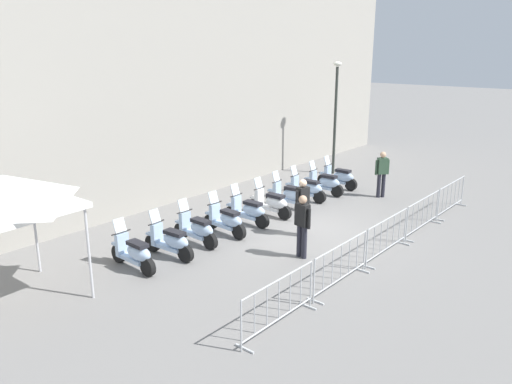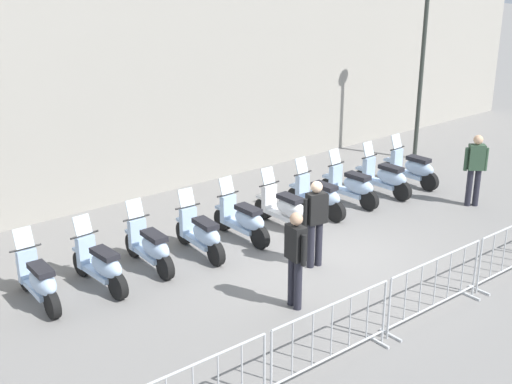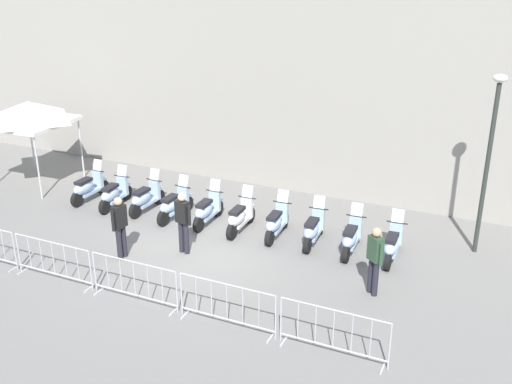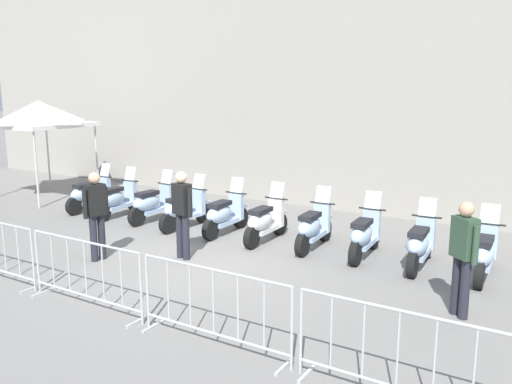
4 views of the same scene
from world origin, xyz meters
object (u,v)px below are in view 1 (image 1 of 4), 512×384
Objects in this scene: barrier_segment_1 at (341,265)px; motorcycle_1 at (171,241)px; motorcycle_8 at (325,183)px; barrier_segment_0 at (279,303)px; barrier_segment_3 at (423,215)px; motorcycle_7 at (307,189)px; street_lamp at (336,106)px; officer_near_row_end at (303,204)px; motorcycle_6 at (289,195)px; canopy_tent at (5,193)px; barrier_segment_2 at (387,237)px; motorcycle_9 at (339,177)px; motorcycle_0 at (134,253)px; officer_by_barriers at (302,223)px; barrier_segment_4 at (451,197)px; motorcycle_3 at (226,220)px; motorcycle_5 at (271,203)px; motorcycle_2 at (197,229)px; officer_mid_plaza at (382,172)px; motorcycle_4 at (249,211)px.

motorcycle_1 is at bearing 106.44° from barrier_segment_1.
barrier_segment_0 is at bearing -154.86° from motorcycle_8.
barrier_segment_3 is at bearing -2.06° from barrier_segment_0.
motorcycle_7 is at bearing 28.83° from barrier_segment_0.
street_lamp is at bearing 6.35° from motorcycle_1.
barrier_segment_1 is at bearing -146.67° from motorcycle_8.
motorcycle_1 is 1.00× the size of officer_near_row_end.
motorcycle_8 is at bearing -1.44° from motorcycle_1.
canopy_tent is (-9.26, 0.88, 2.06)m from motorcycle_6.
officer_near_row_end is at bearing 27.84° from barrier_segment_0.
barrier_segment_2 is 1.00× the size of barrier_segment_3.
motorcycle_9 is at bearing 29.29° from barrier_segment_1.
motorcycle_0 is 7.70m from motorcycle_7.
motorcycle_7 is 1.00× the size of officer_by_barriers.
barrier_segment_2 is at bearing -50.60° from motorcycle_1.
motorcycle_8 reaches higher than barrier_segment_0.
barrier_segment_1 is 1.00× the size of barrier_segment_4.
motorcycle_9 is 7.14m from officer_by_barriers.
barrier_segment_2 is 2.65m from officer_near_row_end.
motorcycle_0 is at bearing 172.73° from motorcycle_1.
motorcycle_1 is 6.60m from motorcycle_7.
motorcycle_3 is 0.59× the size of canopy_tent.
motorcycle_1 is 1.00× the size of motorcycle_9.
barrier_segment_3 is at bearing 177.94° from barrier_segment_4.
motorcycle_0 is 1.11m from motorcycle_1.
motorcycle_6 is 1.00× the size of officer_near_row_end.
motorcycle_5 is at bearing 63.98° from officer_near_row_end.
canopy_tent is at bearing 144.55° from barrier_segment_2.
barrier_segment_2 is 2.35m from officer_by_barriers.
motorcycle_2 is 7.90m from officer_mid_plaza.
street_lamp reaches higher than motorcycle_1.
canopy_tent is at bearing 167.75° from motorcycle_1.
motorcycle_4 and motorcycle_7 have the same top height.
barrier_segment_3 is at bearing -2.06° from barrier_segment_2.
motorcycle_6 is at bearing 122.74° from barrier_segment_4.
motorcycle_7 is 1.00× the size of motorcycle_8.
motorcycle_3 is 1.00× the size of motorcycle_4.
motorcycle_5 is 0.75× the size of barrier_segment_0.
barrier_segment_0 is 6.12m from canopy_tent.
officer_by_barriers is at bearing 62.53° from barrier_segment_1.
motorcycle_2 is 1.00× the size of motorcycle_3.
motorcycle_2 is 6.82m from barrier_segment_3.
motorcycle_1 reaches higher than barrier_segment_3.
motorcycle_0 reaches higher than barrier_segment_2.
motorcycle_3 is 2.21m from motorcycle_5.
motorcycle_5 is 4.77m from barrier_segment_3.
motorcycle_3 is (2.19, -0.06, 0.00)m from motorcycle_1.
officer_mid_plaza is at bearing -42.87° from motorcycle_7.
motorcycle_2 is at bearing 4.67° from motorcycle_1.
motorcycle_5 is 1.00× the size of officer_near_row_end.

